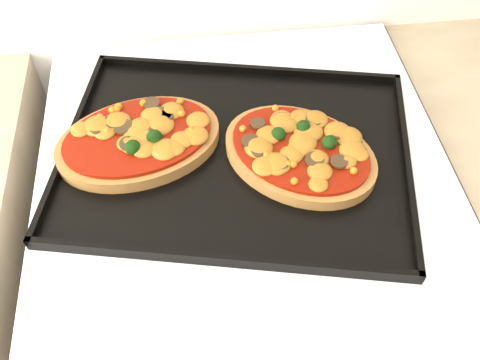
{
  "coord_description": "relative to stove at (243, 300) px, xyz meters",
  "views": [
    {
      "loc": [
        -0.03,
        1.2,
        1.5
      ],
      "look_at": [
        0.03,
        1.66,
        0.92
      ],
      "focal_mm": 40.0,
      "sensor_mm": 36.0,
      "label": 1
    }
  ],
  "objects": [
    {
      "name": "baking_tray",
      "position": [
        -0.01,
        0.01,
        0.47
      ],
      "size": [
        0.56,
        0.46,
        0.02
      ],
      "primitive_type": "cube",
      "rotation": [
        0.0,
        0.0,
        -0.22
      ],
      "color": "black",
      "rests_on": "stove"
    },
    {
      "name": "pizza_right",
      "position": [
        0.08,
        -0.02,
        0.48
      ],
      "size": [
        0.27,
        0.26,
        0.03
      ],
      "primitive_type": null,
      "rotation": [
        0.0,
        0.0,
        -0.66
      ],
      "color": "#9C6936",
      "rests_on": "baking_tray"
    },
    {
      "name": "stove",
      "position": [
        0.0,
        0.0,
        0.0
      ],
      "size": [
        0.6,
        0.6,
        0.91
      ],
      "primitive_type": "cube",
      "color": "white",
      "rests_on": "floor"
    },
    {
      "name": "pizza_left",
      "position": [
        -0.15,
        0.03,
        0.48
      ],
      "size": [
        0.27,
        0.21,
        0.03
      ],
      "primitive_type": null,
      "rotation": [
        0.0,
        0.0,
        0.23
      ],
      "color": "#9C6936",
      "rests_on": "baking_tray"
    }
  ]
}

